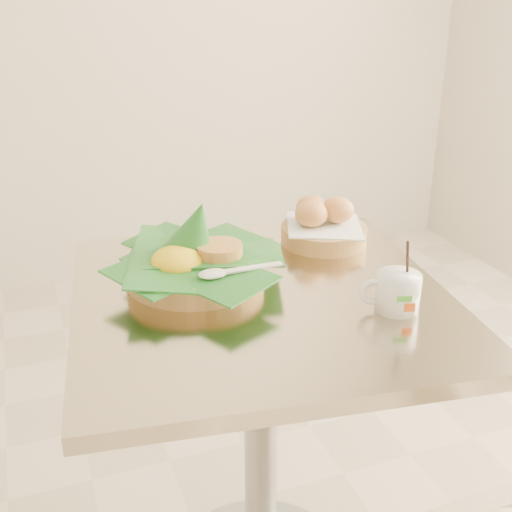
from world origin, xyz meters
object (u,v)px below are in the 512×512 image
object	(u,v)px
bread_basket	(322,225)
coffee_mug	(397,291)
cafe_table	(261,390)
rice_basket	(195,259)

from	to	relation	value
bread_basket	coffee_mug	bearing A→B (deg)	-92.99
cafe_table	coffee_mug	distance (m)	0.36
rice_basket	coffee_mug	world-z (taller)	rice_basket
bread_basket	coffee_mug	xyz separation A→B (m)	(-0.02, -0.34, -0.00)
cafe_table	bread_basket	world-z (taller)	bread_basket
cafe_table	rice_basket	xyz separation A→B (m)	(-0.10, 0.10, 0.27)
rice_basket	coffee_mug	size ratio (longest dim) A/B	2.47
cafe_table	rice_basket	bearing A→B (deg)	134.46
rice_basket	bread_basket	world-z (taller)	rice_basket
rice_basket	coffee_mug	xyz separation A→B (m)	(0.31, -0.25, -0.01)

